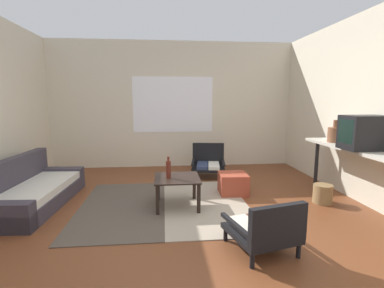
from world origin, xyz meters
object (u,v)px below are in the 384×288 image
at_px(coffee_table, 177,183).
at_px(armchair_striped_foreground, 265,229).
at_px(couch, 31,191).
at_px(clay_vase, 335,134).
at_px(console_shelf, 350,153).
at_px(armchair_by_window, 208,162).
at_px(wicker_basket, 323,194).
at_px(glass_bottle, 168,169).
at_px(ottoman_orange, 233,184).
at_px(crt_television, 364,133).

xyz_separation_m(coffee_table, armchair_striped_foreground, (0.78, -1.30, -0.10)).
xyz_separation_m(couch, armchair_striped_foreground, (2.81, -1.53, 0.04)).
bearing_deg(clay_vase, console_shelf, -90.00).
bearing_deg(clay_vase, couch, 179.35).
xyz_separation_m(armchair_by_window, console_shelf, (1.68, -1.77, 0.48)).
bearing_deg(wicker_basket, glass_bottle, 178.90).
xyz_separation_m(console_shelf, glass_bottle, (-2.48, 0.17, -0.20)).
relative_size(console_shelf, glass_bottle, 5.95).
bearing_deg(armchair_by_window, console_shelf, -46.37).
relative_size(ottoman_orange, console_shelf, 0.24).
bearing_deg(armchair_by_window, ottoman_orange, -78.71).
distance_m(couch, armchair_striped_foreground, 3.20).
distance_m(armchair_striped_foreground, console_shelf, 1.99).
xyz_separation_m(armchair_by_window, crt_television, (1.68, -2.02, 0.79)).
relative_size(armchair_by_window, ottoman_orange, 1.65).
relative_size(clay_vase, glass_bottle, 1.12).
xyz_separation_m(armchair_by_window, ottoman_orange, (0.22, -1.11, -0.11)).
distance_m(coffee_table, console_shelf, 2.40).
xyz_separation_m(armchair_by_window, glass_bottle, (-0.80, -1.60, 0.27)).
relative_size(coffee_table, ottoman_orange, 1.47).
distance_m(console_shelf, glass_bottle, 2.49).
bearing_deg(crt_television, armchair_striped_foreground, -151.36).
height_order(armchair_striped_foreground, glass_bottle, glass_bottle).
distance_m(couch, clay_vase, 4.45).
relative_size(couch, ottoman_orange, 4.34).
bearing_deg(console_shelf, ottoman_orange, 155.96).
bearing_deg(glass_bottle, ottoman_orange, 25.42).
bearing_deg(armchair_striped_foreground, armchair_by_window, 92.12).
height_order(console_shelf, crt_television, crt_television).
bearing_deg(armchair_by_window, glass_bottle, -116.46).
height_order(ottoman_orange, glass_bottle, glass_bottle).
height_order(coffee_table, console_shelf, console_shelf).
bearing_deg(couch, glass_bottle, -7.51).
bearing_deg(couch, crt_television, -8.70).
xyz_separation_m(coffee_table, armchair_by_window, (0.68, 1.57, -0.07)).
bearing_deg(crt_television, coffee_table, 169.37).
height_order(crt_television, glass_bottle, crt_television).
distance_m(couch, glass_bottle, 1.95).
height_order(armchair_striped_foreground, crt_television, crt_television).
bearing_deg(wicker_basket, console_shelf, -24.65).
bearing_deg(clay_vase, armchair_striped_foreground, -136.80).
height_order(couch, ottoman_orange, couch).
relative_size(clay_vase, wicker_basket, 1.24).
height_order(armchair_by_window, crt_television, crt_television).
xyz_separation_m(crt_television, clay_vase, (0.00, 0.62, -0.10)).
xyz_separation_m(couch, console_shelf, (4.39, -0.42, 0.54)).
height_order(console_shelf, glass_bottle, console_shelf).
bearing_deg(armchair_striped_foreground, coffee_table, 121.07).
bearing_deg(armchair_striped_foreground, couch, 151.43).
bearing_deg(armchair_striped_foreground, console_shelf, 35.17).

